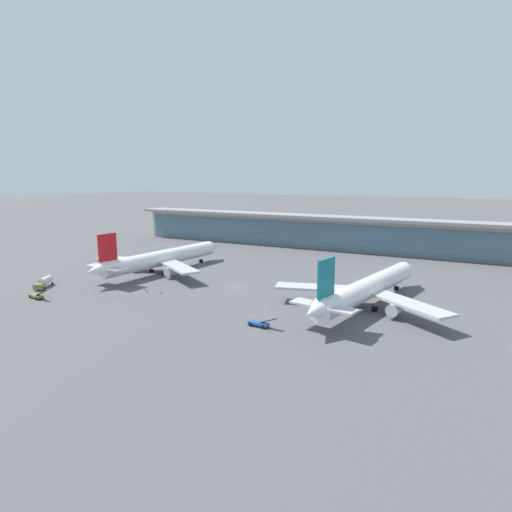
% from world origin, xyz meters
% --- Properties ---
extents(ground_plane, '(1200.00, 1200.00, 0.00)m').
position_xyz_m(ground_plane, '(0.00, 0.00, 0.00)').
color(ground_plane, '#515154').
extents(airliner_left_stand, '(45.66, 59.65, 15.88)m').
position_xyz_m(airliner_left_stand, '(-32.59, 4.90, 5.00)').
color(airliner_left_stand, white).
rests_on(airliner_left_stand, ground).
extents(airliner_centre_stand, '(45.13, 59.38, 15.88)m').
position_xyz_m(airliner_centre_stand, '(39.48, -2.58, 5.00)').
color(airliner_centre_stand, white).
rests_on(airliner_centre_stand, ground).
extents(service_truck_near_nose_blue, '(6.89, 2.29, 2.70)m').
position_xyz_m(service_truck_near_nose_blue, '(22.10, -27.36, 0.81)').
color(service_truck_near_nose_blue, '#234C9E').
rests_on(service_truck_near_nose_blue, ground).
extents(service_truck_under_wing_olive, '(6.93, 2.53, 2.70)m').
position_xyz_m(service_truck_under_wing_olive, '(-41.54, -35.58, 0.81)').
color(service_truck_under_wing_olive, olive).
rests_on(service_truck_under_wing_olive, ground).
extents(service_truck_mid_apron_olive, '(6.21, 8.59, 2.95)m').
position_xyz_m(service_truck_mid_apron_olive, '(-50.44, -26.59, 1.71)').
color(service_truck_mid_apron_olive, olive).
rests_on(service_truck_mid_apron_olive, ground).
extents(terminal_building, '(196.27, 12.80, 15.20)m').
position_xyz_m(terminal_building, '(0.00, 78.70, 7.87)').
color(terminal_building, '#B2ADA3').
rests_on(terminal_building, ground).
extents(safety_cone_alpha, '(0.62, 0.62, 0.70)m').
position_xyz_m(safety_cone_alpha, '(-22.30, -14.57, 0.32)').
color(safety_cone_alpha, orange).
rests_on(safety_cone_alpha, ground).
extents(safety_cone_bravo, '(0.62, 0.62, 0.70)m').
position_xyz_m(safety_cone_bravo, '(-19.56, -16.65, 0.32)').
color(safety_cone_bravo, orange).
rests_on(safety_cone_bravo, ground).
extents(safety_cone_charlie, '(0.62, 0.62, 0.70)m').
position_xyz_m(safety_cone_charlie, '(-15.16, -15.95, 0.32)').
color(safety_cone_charlie, orange).
rests_on(safety_cone_charlie, ground).
extents(safety_cone_delta, '(0.62, 0.62, 0.70)m').
position_xyz_m(safety_cone_delta, '(-30.63, -12.02, 0.32)').
color(safety_cone_delta, orange).
rests_on(safety_cone_delta, ground).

